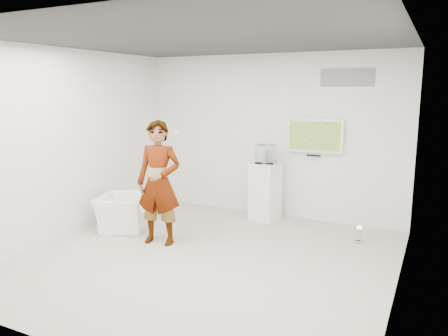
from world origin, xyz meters
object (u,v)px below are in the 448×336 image
(tv, at_px, (315,136))
(armchair, at_px, (123,212))
(pedestal, at_px, (265,191))
(floor_uplight, at_px, (359,235))
(person, at_px, (159,183))

(tv, xyz_separation_m, armchair, (-2.77, -1.92, -1.26))
(pedestal, distance_m, floor_uplight, 1.91)
(person, bearing_deg, pedestal, 51.76)
(tv, distance_m, floor_uplight, 1.92)
(tv, distance_m, pedestal, 1.34)
(person, relative_size, floor_uplight, 7.12)
(floor_uplight, bearing_deg, person, -153.98)
(pedestal, bearing_deg, armchair, -140.32)
(tv, relative_size, armchair, 1.11)
(person, xyz_separation_m, floor_uplight, (2.77, 1.35, -0.82))
(floor_uplight, bearing_deg, pedestal, 162.33)
(tv, relative_size, floor_uplight, 3.73)
(person, height_order, floor_uplight, person)
(floor_uplight, bearing_deg, armchair, -164.20)
(tv, height_order, pedestal, tv)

